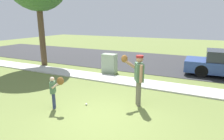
{
  "coord_description": "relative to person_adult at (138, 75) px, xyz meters",
  "views": [
    {
      "loc": [
        2.5,
        -4.51,
        2.84
      ],
      "look_at": [
        -0.5,
        1.83,
        1.0
      ],
      "focal_mm": 30.29,
      "sensor_mm": 36.0,
      "label": 1
    }
  ],
  "objects": [
    {
      "name": "person_child",
      "position": [
        -2.34,
        -1.43,
        -0.37
      ],
      "size": [
        0.59,
        0.34,
        1.12
      ],
      "rotation": [
        0.0,
        0.0,
        0.53
      ],
      "color": "navy",
      "rests_on": "ground"
    },
    {
      "name": "baseball",
      "position": [
        -1.56,
        -0.8,
        -1.05
      ],
      "size": [
        0.07,
        0.07,
        0.07
      ],
      "primitive_type": "sphere",
      "color": "white",
      "rests_on": "ground"
    },
    {
      "name": "person_adult",
      "position": [
        0.0,
        0.0,
        0.0
      ],
      "size": [
        0.87,
        0.54,
        1.74
      ],
      "rotation": [
        0.0,
        0.0,
        -2.61
      ],
      "color": "#6B6656",
      "rests_on": "ground"
    },
    {
      "name": "ground_plane",
      "position": [
        -0.68,
        2.15,
        -1.09
      ],
      "size": [
        48.0,
        48.0,
        0.0
      ],
      "primitive_type": "plane",
      "color": "olive"
    },
    {
      "name": "road_surface",
      "position": [
        -0.68,
        7.25,
        -1.08
      ],
      "size": [
        36.0,
        6.8,
        0.02
      ],
      "primitive_type": "cube",
      "color": "#2D2D30",
      "rests_on": "ground"
    },
    {
      "name": "utility_cabinet",
      "position": [
        -2.68,
        3.3,
        -0.55
      ],
      "size": [
        0.76,
        0.5,
        1.07
      ],
      "primitive_type": "cube",
      "color": "#9EB293",
      "rests_on": "ground"
    },
    {
      "name": "sidewalk_strip",
      "position": [
        -0.68,
        2.25,
        -1.06
      ],
      "size": [
        36.0,
        1.2,
        0.06
      ],
      "primitive_type": "cube",
      "color": "beige",
      "rests_on": "ground"
    }
  ]
}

